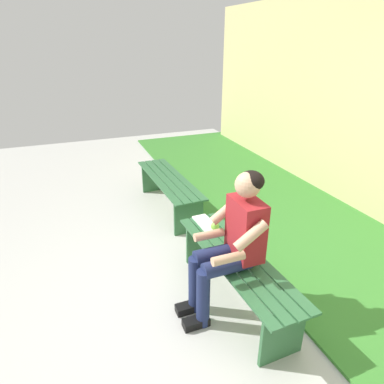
% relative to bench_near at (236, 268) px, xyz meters
% --- Properties ---
extents(ground_plane, '(10.00, 7.00, 0.04)m').
position_rel_bench_near_xyz_m(ground_plane, '(0.96, 1.00, -0.37)').
color(ground_plane, '#B2B2AD').
extents(grass_strip, '(9.00, 2.18, 0.03)m').
position_rel_bench_near_xyz_m(grass_strip, '(0.96, -1.45, -0.33)').
color(grass_strip, '#387A2D').
rests_on(grass_strip, ground).
extents(bench_near, '(1.61, 0.47, 0.46)m').
position_rel_bench_near_xyz_m(bench_near, '(0.00, 0.00, 0.00)').
color(bench_near, '#2D6038').
rests_on(bench_near, ground).
extents(bench_far, '(1.63, 0.48, 0.46)m').
position_rel_bench_near_xyz_m(bench_far, '(1.93, -0.00, 0.00)').
color(bench_far, '#2D6038').
rests_on(bench_far, ground).
extents(person_seated, '(0.50, 0.69, 1.27)m').
position_rel_bench_near_xyz_m(person_seated, '(-0.08, 0.10, 0.35)').
color(person_seated, maroon).
rests_on(person_seated, ground).
extents(apple, '(0.08, 0.08, 0.08)m').
position_rel_bench_near_xyz_m(apple, '(0.47, -0.01, 0.16)').
color(apple, '#72B738').
rests_on(apple, bench_near).
extents(book_open, '(0.42, 0.17, 0.02)m').
position_rel_bench_near_xyz_m(book_open, '(0.58, 0.03, 0.13)').
color(book_open, white).
rests_on(book_open, bench_near).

